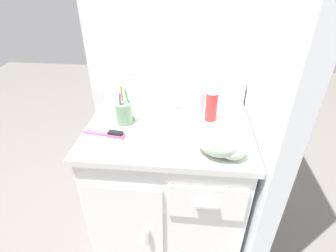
# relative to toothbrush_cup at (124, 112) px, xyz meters

# --- Properties ---
(ground_plane) EXTENTS (6.00, 6.00, 0.00)m
(ground_plane) POSITION_rel_toothbrush_cup_xyz_m (0.22, -0.01, -0.84)
(ground_plane) COLOR slate
(wall_back) EXTENTS (0.97, 0.08, 2.20)m
(wall_back) POSITION_rel_toothbrush_cup_xyz_m (0.22, 0.33, 0.26)
(wall_back) COLOR silver
(wall_back) RESTS_ON ground_plane
(wall_right) EXTENTS (0.08, 0.67, 2.20)m
(wall_right) POSITION_rel_toothbrush_cup_xyz_m (0.66, -0.01, 0.26)
(wall_right) COLOR silver
(wall_right) RESTS_ON ground_plane
(vanity) EXTENTS (0.79, 0.61, 0.78)m
(vanity) POSITION_rel_toothbrush_cup_xyz_m (0.22, -0.02, -0.43)
(vanity) COLOR white
(vanity) RESTS_ON ground_plane
(backsplash) EXTENTS (0.79, 0.02, 0.13)m
(backsplash) POSITION_rel_toothbrush_cup_xyz_m (0.22, 0.27, 0.01)
(backsplash) COLOR silver
(backsplash) RESTS_ON vanity
(sink_faucet) EXTENTS (0.09, 0.09, 0.14)m
(sink_faucet) POSITION_rel_toothbrush_cup_xyz_m (0.22, 0.19, -0.01)
(sink_faucet) COLOR silver
(sink_faucet) RESTS_ON vanity
(toothbrush_cup) EXTENTS (0.09, 0.08, 0.20)m
(toothbrush_cup) POSITION_rel_toothbrush_cup_xyz_m (0.00, 0.00, 0.00)
(toothbrush_cup) COLOR gray
(toothbrush_cup) RESTS_ON vanity
(soap_dispenser) EXTENTS (0.06, 0.06, 0.15)m
(soap_dispenser) POSITION_rel_toothbrush_cup_xyz_m (0.36, 0.15, 0.00)
(soap_dispenser) COLOR white
(soap_dispenser) RESTS_ON vanity
(shaving_cream_can) EXTENTS (0.06, 0.06, 0.17)m
(shaving_cream_can) POSITION_rel_toothbrush_cup_xyz_m (0.42, 0.07, 0.02)
(shaving_cream_can) COLOR red
(shaving_cream_can) RESTS_ON vanity
(hairbrush) EXTENTS (0.20, 0.05, 0.03)m
(hairbrush) POSITION_rel_toothbrush_cup_xyz_m (-0.04, -0.12, -0.05)
(hairbrush) COLOR #C1517F
(hairbrush) RESTS_ON vanity
(hand_towel) EXTENTS (0.21, 0.19, 0.12)m
(hand_towel) POSITION_rel_toothbrush_cup_xyz_m (0.46, -0.19, -0.00)
(hand_towel) COLOR #A8BCA3
(hand_towel) RESTS_ON vanity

